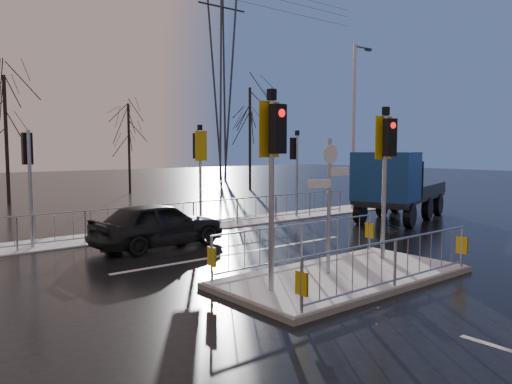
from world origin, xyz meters
TOP-DOWN VIEW (x-y plane):
  - ground at (0.00, 0.00)m, footprint 120.00×120.00m
  - snow_verge at (0.00, 8.60)m, footprint 30.00×2.00m
  - lane_markings at (0.00, -0.33)m, footprint 8.00×11.38m
  - traffic_island at (-0.01, 0.01)m, footprint 6.00×3.04m
  - far_kerb_fixtures at (0.29, 8.09)m, footprint 18.00×0.65m
  - car_far_lane at (-1.48, 6.05)m, footprint 4.21×1.91m
  - flatbed_truck at (8.26, 4.57)m, footprint 6.54×4.02m
  - tree_far_a at (-2.00, 22.00)m, footprint 3.75×3.75m
  - tree_far_b at (6.00, 24.00)m, footprint 3.25×3.25m
  - tree_far_c at (14.00, 21.00)m, footprint 4.00×4.00m
  - street_lamp_right at (10.57, 8.50)m, footprint 1.25×0.18m
  - pylon_wires at (16.88, 30.00)m, footprint 70.00×2.38m

SIDE VIEW (x-z plane):
  - ground at x=0.00m, z-range 0.00..0.00m
  - lane_markings at x=0.00m, z-range 0.00..0.01m
  - snow_verge at x=0.00m, z-range 0.00..0.04m
  - traffic_island at x=-0.01m, z-range -1.68..2.47m
  - car_far_lane at x=-1.48m, z-range 0.00..1.40m
  - far_kerb_fixtures at x=0.29m, z-range -0.90..2.93m
  - flatbed_truck at x=8.26m, z-range 0.09..2.94m
  - tree_far_b at x=6.00m, z-range 1.11..7.25m
  - street_lamp_right at x=10.57m, z-range 0.39..8.39m
  - tree_far_a at x=-2.00m, z-range 1.28..8.36m
  - tree_far_c at x=14.00m, z-range 1.37..8.92m
  - pylon_wires at x=16.88m, z-range 1.05..21.02m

